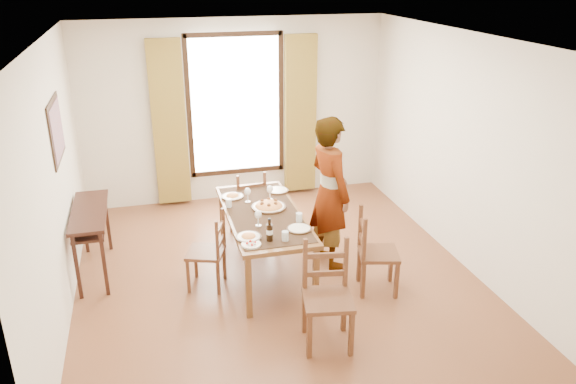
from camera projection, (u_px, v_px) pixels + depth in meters
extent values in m
plane|color=#522D19|center=(276.00, 274.00, 6.59)|extent=(5.00, 5.00, 0.00)
cube|color=beige|center=(235.00, 111.00, 8.32)|extent=(4.50, 0.10, 2.70)
cube|color=beige|center=(360.00, 283.00, 3.85)|extent=(4.50, 0.10, 2.70)
cube|color=beige|center=(54.00, 185.00, 5.55)|extent=(0.10, 5.00, 2.70)
cube|color=beige|center=(460.00, 150.00, 6.62)|extent=(0.10, 5.00, 2.70)
cube|color=white|center=(274.00, 36.00, 5.57)|extent=(4.50, 5.00, 0.04)
cube|color=white|center=(235.00, 105.00, 8.26)|extent=(1.30, 0.04, 2.00)
cube|color=olive|center=(169.00, 124.00, 8.05)|extent=(0.48, 0.10, 2.40)
cube|color=olive|center=(300.00, 115.00, 8.51)|extent=(0.48, 0.10, 2.40)
cube|color=black|center=(56.00, 130.00, 5.94)|extent=(0.02, 0.86, 0.66)
cube|color=#C74E25|center=(57.00, 130.00, 5.94)|extent=(0.01, 0.76, 0.56)
cube|color=black|center=(89.00, 211.00, 6.36)|extent=(0.38, 1.20, 0.04)
cube|color=black|center=(90.00, 221.00, 6.40)|extent=(0.34, 1.10, 0.03)
cube|color=black|center=(77.00, 267.00, 5.98)|extent=(0.04, 0.04, 0.76)
cube|color=black|center=(84.00, 224.00, 6.97)|extent=(0.04, 0.04, 0.76)
cube|color=black|center=(104.00, 264.00, 6.05)|extent=(0.04, 0.04, 0.76)
cube|color=black|center=(108.00, 222.00, 7.03)|extent=(0.04, 0.04, 0.76)
cube|color=brown|center=(263.00, 215.00, 6.40)|extent=(0.83, 1.88, 0.05)
cube|color=black|center=(263.00, 213.00, 6.39)|extent=(0.77, 1.73, 0.01)
cube|color=brown|center=(249.00, 287.00, 5.67)|extent=(0.06, 0.06, 0.70)
cube|color=brown|center=(222.00, 217.00, 7.25)|extent=(0.06, 0.06, 0.70)
cube|color=brown|center=(316.00, 278.00, 5.84)|extent=(0.06, 0.06, 0.70)
cube|color=brown|center=(276.00, 211.00, 7.42)|extent=(0.06, 0.06, 0.70)
cube|color=brown|center=(206.00, 252.00, 6.21)|extent=(0.50, 0.50, 0.04)
cube|color=brown|center=(196.00, 261.00, 6.46)|extent=(0.04, 0.04, 0.42)
cube|color=brown|center=(224.00, 262.00, 6.43)|extent=(0.04, 0.04, 0.42)
cube|color=brown|center=(188.00, 276.00, 6.15)|extent=(0.04, 0.04, 0.42)
cube|color=brown|center=(218.00, 277.00, 6.12)|extent=(0.04, 0.04, 0.42)
cube|color=brown|center=(223.00, 228.00, 6.26)|extent=(0.03, 0.03, 0.47)
cube|color=brown|center=(217.00, 241.00, 5.95)|extent=(0.03, 0.03, 0.47)
cube|color=brown|center=(221.00, 242.00, 6.14)|extent=(0.14, 0.32, 0.05)
cube|color=brown|center=(220.00, 228.00, 6.08)|extent=(0.14, 0.32, 0.05)
cube|color=brown|center=(247.00, 205.00, 7.38)|extent=(0.47, 0.47, 0.04)
cube|color=brown|center=(256.00, 213.00, 7.68)|extent=(0.04, 0.04, 0.44)
cube|color=brown|center=(265.00, 223.00, 7.38)|extent=(0.04, 0.04, 0.44)
cube|color=brown|center=(231.00, 217.00, 7.55)|extent=(0.04, 0.04, 0.44)
cube|color=brown|center=(239.00, 227.00, 7.25)|extent=(0.04, 0.04, 0.44)
cube|color=brown|center=(265.00, 190.00, 7.19)|extent=(0.04, 0.04, 0.49)
cube|color=brown|center=(238.00, 194.00, 7.06)|extent=(0.04, 0.04, 0.49)
cube|color=brown|center=(252.00, 199.00, 7.16)|extent=(0.36, 0.08, 0.05)
cube|color=brown|center=(252.00, 186.00, 7.10)|extent=(0.36, 0.08, 0.05)
cube|color=brown|center=(328.00, 300.00, 5.21)|extent=(0.53, 0.53, 0.04)
cube|color=brown|center=(309.00, 335.00, 5.11)|extent=(0.04, 0.04, 0.49)
cube|color=brown|center=(305.00, 311.00, 5.47)|extent=(0.04, 0.04, 0.49)
cube|color=brown|center=(351.00, 333.00, 5.14)|extent=(0.04, 0.04, 0.49)
cube|color=brown|center=(344.00, 309.00, 5.50)|extent=(0.04, 0.04, 0.49)
cube|color=brown|center=(305.00, 264.00, 5.28)|extent=(0.04, 0.04, 0.54)
cube|color=brown|center=(346.00, 263.00, 5.31)|extent=(0.04, 0.04, 0.54)
cube|color=brown|center=(325.00, 274.00, 5.34)|extent=(0.39, 0.10, 0.05)
cube|color=brown|center=(326.00, 256.00, 5.27)|extent=(0.39, 0.10, 0.05)
cube|color=brown|center=(379.00, 254.00, 6.12)|extent=(0.51, 0.51, 0.04)
cube|color=brown|center=(396.00, 280.00, 6.04)|extent=(0.04, 0.04, 0.45)
cube|color=brown|center=(363.00, 280.00, 6.04)|extent=(0.04, 0.04, 0.45)
cube|color=brown|center=(391.00, 263.00, 6.37)|extent=(0.04, 0.04, 0.45)
cube|color=brown|center=(359.00, 263.00, 6.37)|extent=(0.04, 0.04, 0.45)
cube|color=brown|center=(364.00, 241.00, 5.86)|extent=(0.04, 0.04, 0.50)
cube|color=brown|center=(360.00, 226.00, 6.19)|extent=(0.04, 0.04, 0.50)
cube|color=brown|center=(362.00, 241.00, 6.06)|extent=(0.12, 0.36, 0.05)
cube|color=brown|center=(363.00, 226.00, 5.99)|extent=(0.12, 0.36, 0.05)
imported|color=gray|center=(330.00, 193.00, 6.51)|extent=(0.86, 0.74, 1.83)
cylinder|color=silver|center=(299.00, 217.00, 6.15)|extent=(0.07, 0.07, 0.10)
cylinder|color=silver|center=(229.00, 203.00, 6.52)|extent=(0.07, 0.07, 0.10)
cylinder|color=silver|center=(285.00, 236.00, 5.73)|extent=(0.07, 0.07, 0.10)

